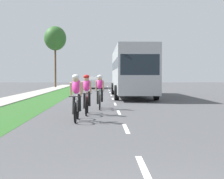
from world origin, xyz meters
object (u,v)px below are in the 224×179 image
at_px(bus_silver, 131,70).
at_px(street_tree_far, 55,39).
at_px(cyclist_distant, 100,92).
at_px(sedan_white, 95,82).
at_px(cyclist_trailing, 87,94).
at_px(cyclist_lead, 76,97).

relative_size(bus_silver, street_tree_far, 1.39).
height_order(cyclist_distant, bus_silver, bus_silver).
xyz_separation_m(sedan_white, street_tree_far, (-5.49, 4.54, 5.86)).
xyz_separation_m(cyclist_trailing, cyclist_distant, (0.50, 2.22, 0.00)).
bearing_deg(street_tree_far, cyclist_lead, -80.96).
distance_m(bus_silver, street_tree_far, 23.53).
distance_m(cyclist_lead, sedan_white, 30.52).
distance_m(cyclist_lead, cyclist_distant, 4.30).
xyz_separation_m(cyclist_distant, bus_silver, (2.26, 9.42, 1.17)).
bearing_deg(sedan_white, cyclist_lead, -89.83).
bearing_deg(sedan_white, cyclist_distant, -88.17).
relative_size(cyclist_lead, street_tree_far, 0.21).
height_order(cyclist_trailing, sedan_white, cyclist_trailing).
distance_m(cyclist_trailing, street_tree_far, 34.06).
height_order(cyclist_lead, sedan_white, cyclist_lead).
distance_m(cyclist_trailing, sedan_white, 28.50).
distance_m(cyclist_distant, bus_silver, 9.76).
height_order(cyclist_lead, bus_silver, bus_silver).
bearing_deg(cyclist_trailing, cyclist_lead, -97.04).
bearing_deg(cyclist_distant, cyclist_trailing, -102.68).
bearing_deg(cyclist_distant, street_tree_far, 101.60).
bearing_deg(sedan_white, street_tree_far, 140.38).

